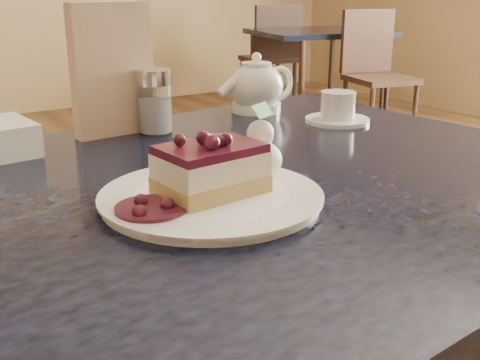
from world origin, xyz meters
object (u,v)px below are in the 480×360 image
dessert_plate (211,198)px  bg_table_far_right (316,114)px  tea_set (272,92)px  main_table (190,248)px  cheesecake_slice (211,170)px

dessert_plate → bg_table_far_right: 4.17m
dessert_plate → tea_set: 0.56m
dessert_plate → tea_set: (0.39, 0.41, 0.04)m
main_table → bg_table_far_right: main_table is taller
cheesecake_slice → tea_set: bearing=40.6°
cheesecake_slice → tea_set: 0.56m
cheesecake_slice → bg_table_far_right: bearing=42.3°
main_table → tea_set: bearing=36.1°
main_table → dessert_plate: size_ratio=4.89×
main_table → bg_table_far_right: size_ratio=0.78×
bg_table_far_right → tea_set: bearing=-119.8°
main_table → bg_table_far_right: bearing=41.7°
tea_set → bg_table_far_right: bearing=48.4°
dessert_plate → bg_table_far_right: dessert_plate is taller
cheesecake_slice → tea_set: size_ratio=0.46×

